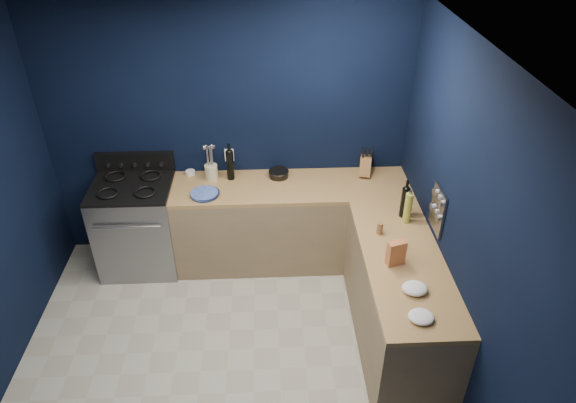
{
  "coord_description": "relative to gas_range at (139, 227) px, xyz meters",
  "views": [
    {
      "loc": [
        0.38,
        -2.79,
        3.52
      ],
      "look_at": [
        0.55,
        1.0,
        1.0
      ],
      "focal_mm": 32.11,
      "sensor_mm": 36.0,
      "label": 1
    }
  ],
  "objects": [
    {
      "name": "oil_bottle",
      "position": [
        2.5,
        -0.63,
        0.58
      ],
      "size": [
        0.08,
        0.08,
        0.29
      ],
      "primitive_type": "cylinder",
      "rotation": [
        0.0,
        0.0,
        0.32
      ],
      "color": "#A1A93A",
      "rests_on": "top_right"
    },
    {
      "name": "wall_back",
      "position": [
        0.93,
        0.34,
        0.84
      ],
      "size": [
        3.5,
        0.02,
        2.6
      ],
      "primitive_type": "cube",
      "color": "black",
      "rests_on": "ground"
    },
    {
      "name": "wine_bottle_back",
      "position": [
        0.94,
        0.17,
        0.59
      ],
      "size": [
        0.09,
        0.09,
        0.3
      ],
      "primitive_type": "cylinder",
      "rotation": [
        0.0,
        0.0,
        0.2
      ],
      "color": "black",
      "rests_on": "top_back"
    },
    {
      "name": "wall_right",
      "position": [
        2.69,
        -1.42,
        0.84
      ],
      "size": [
        0.02,
        3.5,
        2.6
      ],
      "primitive_type": "cube",
      "color": "black",
      "rests_on": "ground"
    },
    {
      "name": "plate_stack",
      "position": [
        0.71,
        -0.13,
        0.46
      ],
      "size": [
        0.28,
        0.28,
        0.03
      ],
      "primitive_type": "cylinder",
      "rotation": [
        0.0,
        0.0,
        0.09
      ],
      "color": "#343F8F",
      "rests_on": "top_back"
    },
    {
      "name": "floor",
      "position": [
        0.93,
        -1.42,
        -0.47
      ],
      "size": [
        3.5,
        3.5,
        0.02
      ],
      "primitive_type": "cube",
      "color": "#AAA796",
      "rests_on": "ground"
    },
    {
      "name": "knife_block",
      "position": [
        2.28,
        0.19,
        0.54
      ],
      "size": [
        0.16,
        0.25,
        0.24
      ],
      "primitive_type": "cube",
      "rotation": [
        -0.31,
        0.0,
        -0.23
      ],
      "color": "brown",
      "rests_on": "top_back"
    },
    {
      "name": "cab_right",
      "position": [
        2.37,
        -1.13,
        -0.03
      ],
      "size": [
        0.63,
        1.67,
        0.86
      ],
      "primitive_type": "cube",
      "color": "#877050",
      "rests_on": "floor"
    },
    {
      "name": "ramekin",
      "position": [
        0.53,
        0.27,
        0.46
      ],
      "size": [
        0.13,
        0.13,
        0.04
      ],
      "primitive_type": "cylinder",
      "rotation": [
        0.0,
        0.0,
        0.42
      ],
      "color": "white",
      "rests_on": "top_back"
    },
    {
      "name": "utensil_crock",
      "position": [
        0.76,
        0.17,
        0.52
      ],
      "size": [
        0.15,
        0.15,
        0.16
      ],
      "primitive_type": "cylinder",
      "rotation": [
        0.0,
        0.0,
        0.23
      ],
      "color": "beige",
      "rests_on": "top_back"
    },
    {
      "name": "wall_outlet",
      "position": [
        0.93,
        0.32,
        0.62
      ],
      "size": [
        0.09,
        0.02,
        0.13
      ],
      "primitive_type": "cube",
      "color": "white",
      "rests_on": "wall_back"
    },
    {
      "name": "cooktop",
      "position": [
        0.0,
        0.0,
        0.48
      ],
      "size": [
        0.76,
        0.66,
        0.03
      ],
      "primitive_type": "cube",
      "color": "black",
      "rests_on": "gas_range"
    },
    {
      "name": "ceiling",
      "position": [
        0.93,
        -1.42,
        2.15
      ],
      "size": [
        3.5,
        3.5,
        0.02
      ],
      "primitive_type": "cube",
      "color": "silver",
      "rests_on": "ground"
    },
    {
      "name": "crouton_bag",
      "position": [
        2.28,
        -1.18,
        0.54
      ],
      "size": [
        0.16,
        0.1,
        0.21
      ],
      "primitive_type": "cube",
      "rotation": [
        0.0,
        0.0,
        0.29
      ],
      "color": "#B32844",
      "rests_on": "top_right"
    },
    {
      "name": "wine_bottle_right",
      "position": [
        2.49,
        -0.54,
        0.58
      ],
      "size": [
        0.08,
        0.08,
        0.28
      ],
      "primitive_type": "cylinder",
      "rotation": [
        0.0,
        0.0,
        0.16
      ],
      "color": "black",
      "rests_on": "top_right"
    },
    {
      "name": "top_back",
      "position": [
        1.53,
        0.02,
        0.42
      ],
      "size": [
        2.3,
        0.63,
        0.04
      ],
      "primitive_type": "cube",
      "color": "brown",
      "rests_on": "cab_back"
    },
    {
      "name": "oven_door",
      "position": [
        0.0,
        -0.32,
        -0.01
      ],
      "size": [
        0.59,
        0.02,
        0.42
      ],
      "primitive_type": "cube",
      "color": "black",
      "rests_on": "gas_range"
    },
    {
      "name": "spice_panel",
      "position": [
        2.67,
        -0.87,
        0.72
      ],
      "size": [
        0.02,
        0.28,
        0.38
      ],
      "primitive_type": "cube",
      "color": "gray",
      "rests_on": "wall_right"
    },
    {
      "name": "cab_back",
      "position": [
        1.53,
        0.02,
        -0.03
      ],
      "size": [
        2.3,
        0.63,
        0.86
      ],
      "primitive_type": "cube",
      "color": "#877050",
      "rests_on": "floor"
    },
    {
      "name": "spice_jar_far",
      "position": [
        2.35,
        -1.0,
        0.49
      ],
      "size": [
        0.06,
        0.06,
        0.09
      ],
      "primitive_type": "cylinder",
      "rotation": [
        0.0,
        0.0,
        -0.42
      ],
      "color": "olive",
      "rests_on": "top_right"
    },
    {
      "name": "towel_front",
      "position": [
        2.35,
        -1.5,
        0.47
      ],
      "size": [
        0.2,
        0.17,
        0.07
      ],
      "primitive_type": "ellipsoid",
      "rotation": [
        0.0,
        0.0,
        0.05
      ],
      "color": "white",
      "rests_on": "top_right"
    },
    {
      "name": "gas_range",
      "position": [
        0.0,
        0.0,
        0.0
      ],
      "size": [
        0.76,
        0.66,
        0.92
      ],
      "primitive_type": "cube",
      "color": "gray",
      "rests_on": "floor"
    },
    {
      "name": "lemon_basket",
      "position": [
        1.42,
        0.18,
        0.48
      ],
      "size": [
        0.21,
        0.21,
        0.07
      ],
      "primitive_type": "cylinder",
      "rotation": [
        0.0,
        0.0,
        -0.12
      ],
      "color": "black",
      "rests_on": "top_back"
    },
    {
      "name": "top_right",
      "position": [
        2.37,
        -1.13,
        0.42
      ],
      "size": [
        0.63,
        1.67,
        0.04
      ],
      "primitive_type": "cube",
      "color": "brown",
      "rests_on": "cab_right"
    },
    {
      "name": "towel_end",
      "position": [
        2.33,
        -1.77,
        0.47
      ],
      "size": [
        0.22,
        0.21,
        0.05
      ],
      "primitive_type": "ellipsoid",
      "rotation": [
        0.0,
        0.0,
        0.33
      ],
      "color": "white",
      "rests_on": "top_right"
    },
    {
      "name": "spice_jar_near",
      "position": [
        2.23,
        -0.79,
        0.49
      ],
      "size": [
        0.06,
        0.06,
        0.11
      ],
      "primitive_type": "cylinder",
      "rotation": [
        0.0,
        0.0,
        0.14
      ],
      "color": "olive",
      "rests_on": "top_right"
    },
    {
      "name": "backguard",
      "position": [
        0.0,
        0.3,
        0.58
      ],
      "size": [
        0.76,
        0.06,
        0.2
      ],
      "primitive_type": "cube",
      "color": "black",
      "rests_on": "gas_range"
    }
  ]
}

